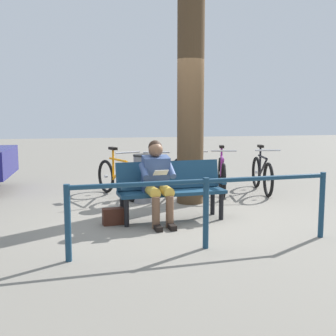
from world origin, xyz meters
TOP-DOWN VIEW (x-y plane):
  - ground_plane at (0.00, 0.00)m, footprint 40.00×40.00m
  - bench at (0.15, 0.08)m, footprint 1.64×0.61m
  - person_reading at (0.39, 0.27)m, footprint 0.51×0.79m
  - handbag at (1.03, 0.24)m, footprint 0.31×0.17m
  - tree_trunk at (-0.43, -1.03)m, footprint 0.47×0.47m
  - litter_bin at (0.38, -1.19)m, footprint 0.35×0.35m
  - bicycle_black at (-2.10, -1.71)m, footprint 0.49×1.66m
  - bicycle_purple at (-1.27, -1.76)m, footprint 0.59×1.64m
  - bicycle_green at (-0.55, -1.70)m, footprint 0.48×1.67m
  - bicycle_red at (0.05, -1.73)m, footprint 0.48×1.67m
  - bicycle_blue at (0.78, -1.78)m, footprint 0.73×1.58m
  - railing_fence at (0.03, 1.54)m, footprint 3.25×0.35m

SIDE VIEW (x-z plane):
  - ground_plane at x=0.00m, z-range 0.00..0.00m
  - handbag at x=1.03m, z-range 0.00..0.24m
  - bicycle_black at x=-2.10m, z-range -0.11..0.83m
  - bicycle_purple at x=-1.27m, z-range -0.11..0.83m
  - bicycle_green at x=-0.55m, z-range -0.11..0.83m
  - bicycle_red at x=0.05m, z-range -0.11..0.83m
  - bicycle_blue at x=0.78m, z-range -0.11..0.83m
  - litter_bin at x=0.38m, z-range 0.00..0.86m
  - bench at x=0.15m, z-range 0.07..0.94m
  - railing_fence at x=0.03m, z-range 0.17..1.02m
  - person_reading at x=0.39m, z-range 0.06..1.27m
  - tree_trunk at x=-0.43m, z-range 0.00..4.04m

